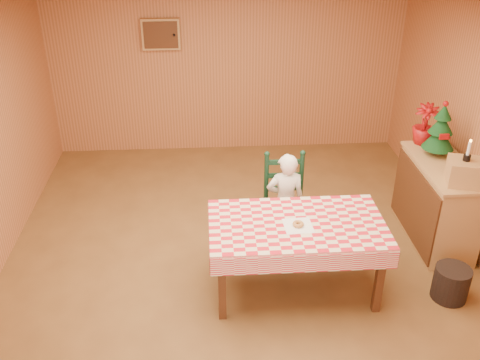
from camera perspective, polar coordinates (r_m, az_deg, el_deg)
name	(u,v)px	position (r m, az deg, el deg)	size (l,w,h in m)	color
ground	(241,268)	(5.68, 0.14, -9.42)	(6.00, 6.00, 0.00)	brown
cabin_walls	(237,85)	(5.27, -0.27, 10.13)	(5.10, 6.05, 2.65)	#B16B40
dining_table	(297,230)	(5.05, 6.08, -5.35)	(1.66, 0.96, 0.77)	#4E2914
ladder_chair	(284,204)	(5.81, 4.75, -2.51)	(0.44, 0.40, 1.08)	black
seated_child	(285,202)	(5.73, 4.85, -2.31)	(0.41, 0.27, 1.12)	white
napkin	(298,226)	(4.97, 6.22, -4.87)	(0.26, 0.26, 0.00)	white
donut	(298,224)	(4.96, 6.23, -4.69)	(0.11, 0.11, 0.04)	#B87E42
shelf_unit	(436,202)	(6.27, 20.22, -2.23)	(0.54, 1.24, 0.93)	tan
crate	(464,172)	(5.69, 22.75, 0.81)	(0.30, 0.30, 0.25)	tan
christmas_tree	(440,131)	(6.15, 20.60, 4.93)	(0.34, 0.34, 0.62)	#4E2914
flower_arrangement	(425,124)	(6.40, 19.12, 5.65)	(0.26, 0.26, 0.47)	maroon
candle_set	(468,154)	(5.61, 23.11, 2.52)	(0.07, 0.07, 0.22)	black
storage_bin	(451,283)	(5.61, 21.58, -10.19)	(0.34, 0.34, 0.34)	black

